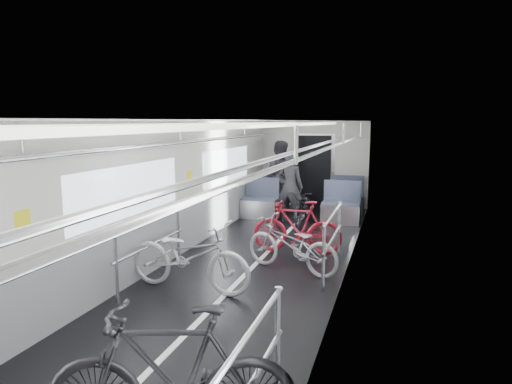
# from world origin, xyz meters

# --- Properties ---
(car_shell) EXTENTS (3.02, 14.01, 2.41)m
(car_shell) POSITION_xyz_m (0.00, 1.78, 1.13)
(car_shell) COLOR black
(car_shell) RESTS_ON ground
(bike_left_far) EXTENTS (1.98, 0.85, 1.01)m
(bike_left_far) POSITION_xyz_m (-0.55, -0.00, 0.50)
(bike_left_far) COLOR #A6A6AA
(bike_left_far) RESTS_ON floor
(bike_right_near) EXTENTS (1.91, 1.05, 1.11)m
(bike_right_near) POSITION_xyz_m (0.71, -2.94, 0.55)
(bike_right_near) COLOR black
(bike_right_near) RESTS_ON floor
(bike_right_mid) EXTENTS (1.77, 1.10, 0.88)m
(bike_right_mid) POSITION_xyz_m (0.65, 1.23, 0.44)
(bike_right_mid) COLOR #A09FA4
(bike_right_mid) RESTS_ON floor
(bike_right_far) EXTENTS (1.65, 0.53, 0.98)m
(bike_right_far) POSITION_xyz_m (0.53, 2.26, 0.49)
(bike_right_far) COLOR maroon
(bike_right_far) RESTS_ON floor
(bike_aisle) EXTENTS (0.56, 1.54, 0.81)m
(bike_aisle) POSITION_xyz_m (0.16, 4.70, 0.40)
(bike_aisle) COLOR black
(bike_aisle) RESTS_ON floor
(person_standing) EXTENTS (0.67, 0.49, 1.71)m
(person_standing) POSITION_xyz_m (-0.18, 4.80, 0.85)
(person_standing) COLOR black
(person_standing) RESTS_ON floor
(person_seated) EXTENTS (0.93, 0.73, 1.89)m
(person_seated) POSITION_xyz_m (-0.78, 6.09, 0.94)
(person_seated) COLOR #302E36
(person_seated) RESTS_ON floor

